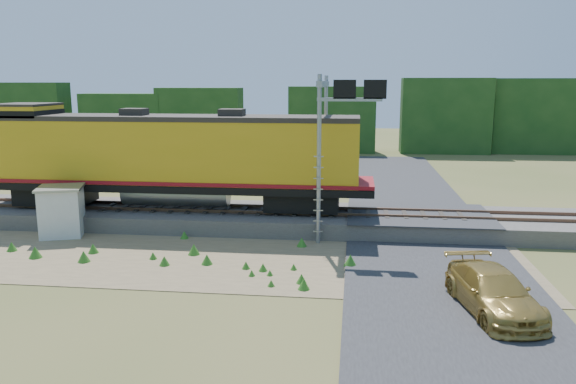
# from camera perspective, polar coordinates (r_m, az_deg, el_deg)

# --- Properties ---
(ground) EXTENTS (140.00, 140.00, 0.00)m
(ground) POSITION_cam_1_polar(r_m,az_deg,el_deg) (23.03, -2.97, -7.26)
(ground) COLOR #475123
(ground) RESTS_ON ground
(ballast) EXTENTS (70.00, 5.00, 0.80)m
(ballast) POSITION_cam_1_polar(r_m,az_deg,el_deg) (28.62, -0.95, -2.75)
(ballast) COLOR slate
(ballast) RESTS_ON ground
(rails) EXTENTS (70.00, 1.54, 0.16)m
(rails) POSITION_cam_1_polar(r_m,az_deg,el_deg) (28.51, -0.95, -1.81)
(rails) COLOR brown
(rails) RESTS_ON ballast
(dirt_shoulder) EXTENTS (26.00, 8.00, 0.03)m
(dirt_shoulder) POSITION_cam_1_polar(r_m,az_deg,el_deg) (23.89, -7.53, -6.62)
(dirt_shoulder) COLOR #8C7754
(dirt_shoulder) RESTS_ON ground
(road) EXTENTS (7.00, 66.00, 0.86)m
(road) POSITION_cam_1_polar(r_m,az_deg,el_deg) (23.62, 14.46, -6.90)
(road) COLOR #38383A
(road) RESTS_ON ground
(tree_line_north) EXTENTS (130.00, 3.00, 6.50)m
(tree_line_north) POSITION_cam_1_polar(r_m,az_deg,el_deg) (59.80, 3.19, 7.06)
(tree_line_north) COLOR #183D16
(tree_line_north) RESTS_ON ground
(weed_clumps) EXTENTS (15.00, 6.20, 0.56)m
(weed_clumps) POSITION_cam_1_polar(r_m,az_deg,el_deg) (23.94, -11.27, -6.74)
(weed_clumps) COLOR #337220
(weed_clumps) RESTS_ON ground
(locomotive) EXTENTS (20.21, 3.08, 5.21)m
(locomotive) POSITION_cam_1_polar(r_m,az_deg,el_deg) (29.33, -12.00, 3.58)
(locomotive) COLOR black
(locomotive) RESTS_ON rails
(shed) EXTENTS (2.55, 2.55, 2.40)m
(shed) POSITION_cam_1_polar(r_m,az_deg,el_deg) (28.84, -22.00, -1.80)
(shed) COLOR silver
(shed) RESTS_ON ground
(signal_gantry) EXTENTS (3.01, 6.20, 7.60)m
(signal_gantry) POSITION_cam_1_polar(r_m,az_deg,el_deg) (26.93, 4.34, 7.69)
(signal_gantry) COLOR gray
(signal_gantry) RESTS_ON ground
(car) EXTENTS (2.78, 5.02, 1.38)m
(car) POSITION_cam_1_polar(r_m,az_deg,el_deg) (19.29, 20.13, -9.48)
(car) COLOR #B29142
(car) RESTS_ON ground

